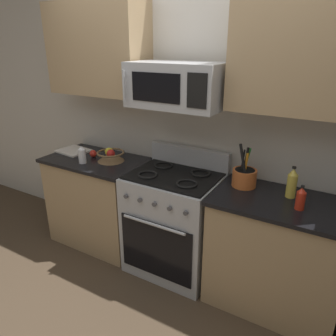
# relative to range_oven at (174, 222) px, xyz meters

# --- Properties ---
(ground_plane) EXTENTS (16.00, 16.00, 0.00)m
(ground_plane) POSITION_rel_range_oven_xyz_m (0.00, -0.70, -0.47)
(ground_plane) COLOR #473828
(wall_back) EXTENTS (8.00, 0.10, 2.60)m
(wall_back) POSITION_rel_range_oven_xyz_m (0.00, 0.37, 0.83)
(wall_back) COLOR beige
(wall_back) RESTS_ON ground
(counter_left) EXTENTS (0.97, 0.61, 0.91)m
(counter_left) POSITION_rel_range_oven_xyz_m (-0.88, -0.00, -0.02)
(counter_left) COLOR tan
(counter_left) RESTS_ON ground
(range_oven) EXTENTS (0.76, 0.65, 1.09)m
(range_oven) POSITION_rel_range_oven_xyz_m (0.00, 0.00, 0.00)
(range_oven) COLOR #B2B5BA
(range_oven) RESTS_ON ground
(counter_right) EXTENTS (0.99, 0.61, 0.91)m
(counter_right) POSITION_rel_range_oven_xyz_m (0.88, -0.00, -0.02)
(counter_right) COLOR tan
(counter_right) RESTS_ON ground
(microwave) EXTENTS (0.74, 0.44, 0.34)m
(microwave) POSITION_rel_range_oven_xyz_m (-0.00, 0.03, 1.18)
(microwave) COLOR #B2B5BA
(upper_cabinets_left) EXTENTS (0.96, 0.34, 0.79)m
(upper_cabinets_left) POSITION_rel_range_oven_xyz_m (-0.88, 0.15, 1.43)
(upper_cabinets_left) COLOR tan
(upper_cabinets_right) EXTENTS (0.98, 0.34, 0.79)m
(upper_cabinets_right) POSITION_rel_range_oven_xyz_m (0.89, 0.15, 1.43)
(upper_cabinets_right) COLOR tan
(utensil_crock) EXTENTS (0.19, 0.19, 0.34)m
(utensil_crock) POSITION_rel_range_oven_xyz_m (0.56, 0.11, 0.52)
(utensil_crock) COLOR #D1662D
(utensil_crock) RESTS_ON counter_right
(fruit_basket) EXTENTS (0.26, 0.26, 0.11)m
(fruit_basket) POSITION_rel_range_oven_xyz_m (-0.71, 0.03, 0.49)
(fruit_basket) COLOR brown
(fruit_basket) RESTS_ON counter_left
(apple_loose) EXTENTS (0.07, 0.07, 0.07)m
(apple_loose) POSITION_rel_range_oven_xyz_m (-0.93, 0.03, 0.47)
(apple_loose) COLOR red
(apple_loose) RESTS_ON counter_left
(cutting_board) EXTENTS (0.33, 0.29, 0.02)m
(cutting_board) POSITION_rel_range_oven_xyz_m (-1.22, 0.05, 0.44)
(cutting_board) COLOR silver
(cutting_board) RESTS_ON counter_left
(bottle_vinegar) EXTENTS (0.07, 0.07, 0.18)m
(bottle_vinegar) POSITION_rel_range_oven_xyz_m (-0.90, -0.15, 0.52)
(bottle_vinegar) COLOR silver
(bottle_vinegar) RESTS_ON counter_left
(bottle_hot_sauce) EXTENTS (0.06, 0.06, 0.17)m
(bottle_hot_sauce) POSITION_rel_range_oven_xyz_m (1.01, -0.07, 0.51)
(bottle_hot_sauce) COLOR red
(bottle_hot_sauce) RESTS_ON counter_right
(bottle_oil) EXTENTS (0.07, 0.07, 0.24)m
(bottle_oil) POSITION_rel_range_oven_xyz_m (0.92, 0.09, 0.54)
(bottle_oil) COLOR gold
(bottle_oil) RESTS_ON counter_right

